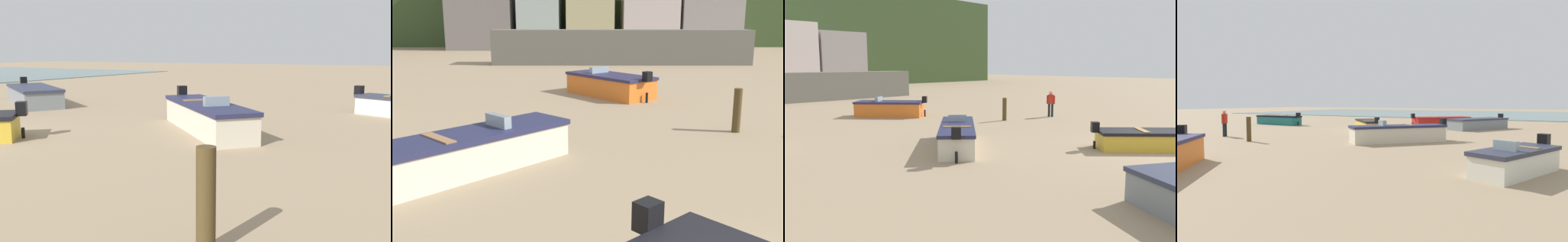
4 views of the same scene
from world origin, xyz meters
TOP-DOWN VIEW (x-y plane):
  - boat_cream_2 at (-4.66, 5.69)m, footprint 4.51×4.64m
  - boat_grey_5 at (-6.86, -4.57)m, footprint 4.07×5.30m
  - mooring_post_near_water at (2.52, 9.34)m, footprint 0.24×0.24m

SIDE VIEW (x-z plane):
  - boat_grey_5 at x=-6.86m, z-range -0.15..1.02m
  - boat_cream_2 at x=-4.66m, z-range -0.15..1.07m
  - mooring_post_near_water at x=2.52m, z-range 0.00..1.33m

